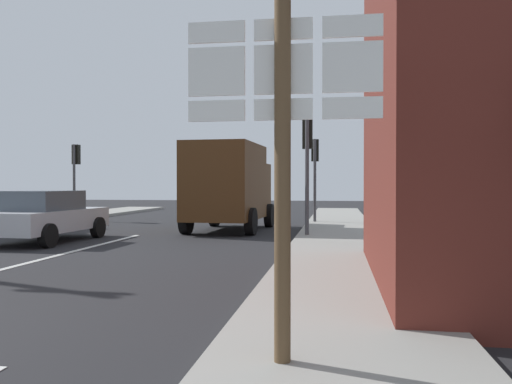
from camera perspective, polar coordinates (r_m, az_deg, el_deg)
name	(u,v)px	position (r m, az deg, el deg)	size (l,w,h in m)	color
ground_plane	(111,242)	(15.63, -15.44, -5.26)	(80.00, 80.00, 0.00)	#232326
sidewalk_right	(340,253)	(12.28, 9.09, -6.56)	(2.51, 44.00, 0.14)	gray
lane_centre_stripe	(31,262)	(12.12, -23.26, -7.02)	(0.16, 12.00, 0.01)	silver
sedan_far	(46,215)	(16.17, -21.86, -2.38)	(2.07, 4.25, 1.47)	#B7BABF
delivery_truck	(229,184)	(18.65, -2.91, 0.82)	(2.69, 5.10, 3.05)	#4C2D14
route_sign_post	(283,142)	(4.47, 2.92, 5.49)	(1.66, 0.14, 3.20)	brown
traffic_light_near_right	(307,150)	(16.02, 5.60, 4.56)	(0.30, 0.49, 3.64)	#47474C
traffic_light_far_right	(315,162)	(21.73, 6.42, 3.31)	(0.30, 0.49, 3.51)	#47474C
traffic_light_far_left	(76,164)	(25.53, -19.00, 2.86)	(0.30, 0.49, 3.49)	#47474C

